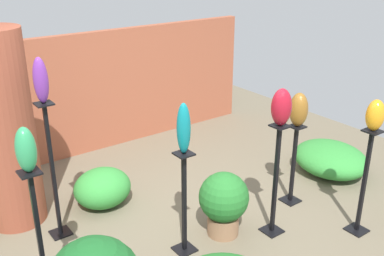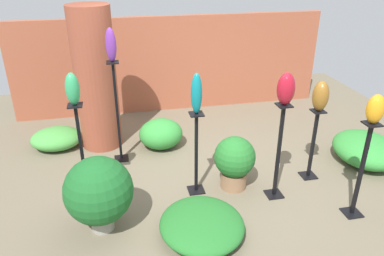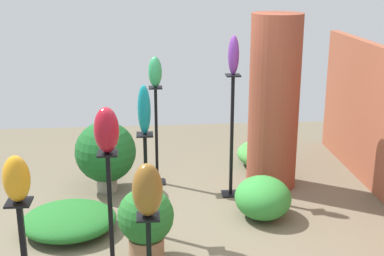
# 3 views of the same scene
# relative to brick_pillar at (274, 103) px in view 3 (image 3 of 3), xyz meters

# --- Properties ---
(ground_plane) EXTENTS (8.00, 8.00, 0.00)m
(ground_plane) POSITION_rel_brick_pillar_xyz_m (1.30, -1.35, -1.05)
(ground_plane) COLOR #6B604C
(brick_pillar) EXTENTS (0.60, 0.60, 2.09)m
(brick_pillar) POSITION_rel_brick_pillar_xyz_m (0.00, 0.00, 0.00)
(brick_pillar) COLOR brown
(brick_pillar) RESTS_ON ground
(pedestal_teal) EXTENTS (0.20, 0.20, 1.06)m
(pedestal_teal) POSITION_rel_brick_pillar_xyz_m (1.15, -1.53, -0.56)
(pedestal_teal) COLOR black
(pedestal_teal) RESTS_ON ground
(pedestal_violet) EXTENTS (0.20, 0.20, 1.44)m
(pedestal_violet) POSITION_rel_brick_pillar_xyz_m (0.26, -0.54, -0.38)
(pedestal_violet) COLOR black
(pedestal_violet) RESTS_ON ground
(pedestal_jade) EXTENTS (0.20, 0.20, 1.23)m
(pedestal_jade) POSITION_rel_brick_pillar_xyz_m (-0.17, -1.40, -0.48)
(pedestal_jade) COLOR black
(pedestal_jade) RESTS_ON ground
(pedestal_ruby) EXTENTS (0.20, 0.20, 1.21)m
(pedestal_ruby) POSITION_rel_brick_pillar_xyz_m (2.08, -1.82, -0.49)
(pedestal_ruby) COLOR black
(pedestal_ruby) RESTS_ON ground
(art_vase_teal) EXTENTS (0.13, 0.13, 0.48)m
(art_vase_teal) POSITION_rel_brick_pillar_xyz_m (1.15, -1.53, 0.25)
(art_vase_teal) COLOR #0F727A
(art_vase_teal) RESTS_ON pedestal_teal
(art_vase_amber) EXTENTS (0.18, 0.17, 0.31)m
(art_vase_amber) POSITION_rel_brick_pillar_xyz_m (2.81, -2.35, 0.26)
(art_vase_amber) COLOR orange
(art_vase_amber) RESTS_ON pedestal_amber
(art_vase_bronze) EXTENTS (0.19, 0.21, 0.38)m
(art_vase_bronze) POSITION_rel_brick_pillar_xyz_m (2.70, -1.52, 0.10)
(art_vase_bronze) COLOR brown
(art_vase_bronze) RESTS_ON pedestal_bronze
(art_vase_violet) EXTENTS (0.14, 0.12, 0.43)m
(art_vase_violet) POSITION_rel_brick_pillar_xyz_m (0.26, -0.54, 0.62)
(art_vase_violet) COLOR #6B2D8C
(art_vase_violet) RESTS_ON pedestal_violet
(art_vase_jade) EXTENTS (0.15, 0.16, 0.36)m
(art_vase_jade) POSITION_rel_brick_pillar_xyz_m (-0.17, -1.40, 0.36)
(art_vase_jade) COLOR #2D9356
(art_vase_jade) RESTS_ON pedestal_jade
(art_vase_ruby) EXTENTS (0.20, 0.20, 0.37)m
(art_vase_ruby) POSITION_rel_brick_pillar_xyz_m (2.08, -1.82, 0.34)
(art_vase_ruby) COLOR maroon
(art_vase_ruby) RESTS_ON pedestal_ruby
(potted_plant_mid_left) EXTENTS (0.52, 0.52, 0.69)m
(potted_plant_mid_left) POSITION_rel_brick_pillar_xyz_m (1.64, -1.54, -0.66)
(potted_plant_mid_left) COLOR #936B4C
(potted_plant_mid_left) RESTS_ON ground
(potted_plant_back_center) EXTENTS (0.72, 0.72, 0.85)m
(potted_plant_back_center) POSITION_rel_brick_pillar_xyz_m (0.01, -2.01, -0.57)
(potted_plant_back_center) COLOR gray
(potted_plant_back_center) RESTS_ON ground
(foliage_bed_east) EXTENTS (0.76, 0.61, 0.31)m
(foliage_bed_east) POSITION_rel_brick_pillar_xyz_m (-0.68, 0.01, -0.89)
(foliage_bed_east) COLOR #479942
(foliage_bed_east) RESTS_ON ground
(foliage_bed_west) EXTENTS (0.66, 0.60, 0.45)m
(foliage_bed_west) POSITION_rel_brick_pillar_xyz_m (0.88, -0.29, -0.82)
(foliage_bed_west) COLOR #338C38
(foliage_bed_west) RESTS_ON ground
(foliage_bed_center) EXTENTS (0.90, 0.96, 0.25)m
(foliage_bed_center) POSITION_rel_brick_pillar_xyz_m (1.04, -2.32, -0.92)
(foliage_bed_center) COLOR #236B28
(foliage_bed_center) RESTS_ON ground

